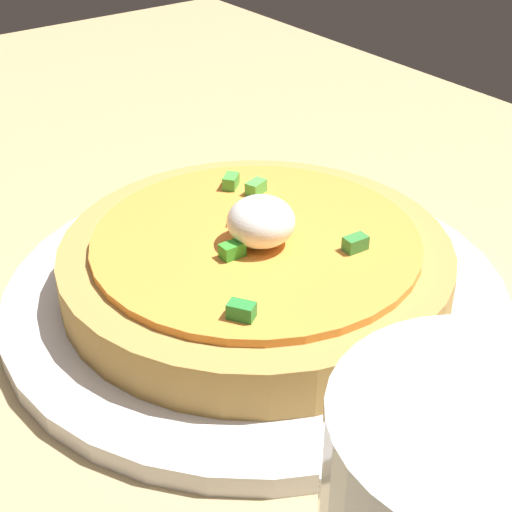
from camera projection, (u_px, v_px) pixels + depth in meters
The scene contains 3 objects.
dining_table at pixel (253, 361), 42.64cm from camera, with size 128.56×80.87×3.11cm, color tan.
plate at pixel (256, 294), 44.42cm from camera, with size 28.74×28.74×1.19cm, color silver.
pizza at pixel (256, 262), 43.22cm from camera, with size 21.97×21.97×5.94cm.
Camera 1 is at (-26.54, 19.57, 29.22)cm, focal length 53.85 mm.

